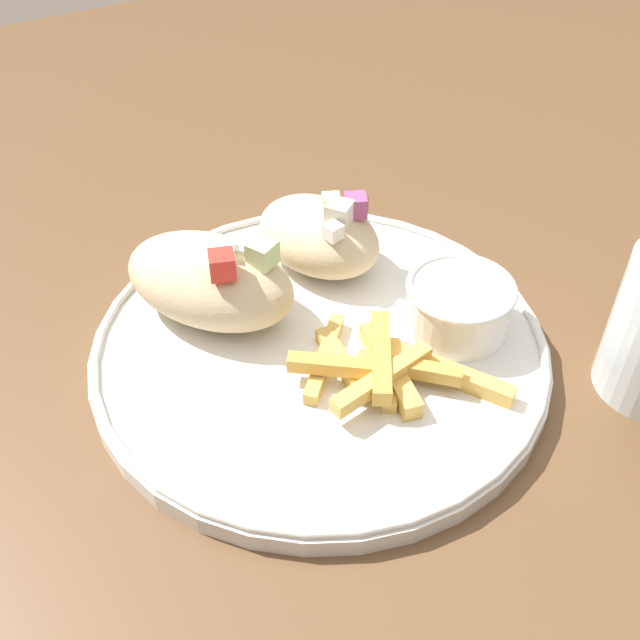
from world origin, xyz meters
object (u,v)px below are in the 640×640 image
Objects in this scene: pita_sandwich_near at (210,280)px; pita_sandwich_far at (319,235)px; fries_pile at (383,368)px; plate at (320,346)px; sauce_ramekin at (459,304)px.

pita_sandwich_near is 0.10m from pita_sandwich_far.
fries_pile is at bearing -31.44° from pita_sandwich_far.
sauce_ramekin is at bearing 68.14° from plate.
pita_sandwich_near is at bearing -150.20° from fries_pile.
fries_pile is (0.13, -0.03, -0.02)m from pita_sandwich_far.
fries_pile reaches higher than plate.
pita_sandwich_far is at bearing 168.04° from fries_pile.
sauce_ramekin is (-0.02, 0.07, 0.01)m from fries_pile.
sauce_ramekin is (0.10, 0.14, -0.01)m from pita_sandwich_near.
sauce_ramekin is at bearing 20.49° from pita_sandwich_near.
sauce_ramekin reaches higher than fries_pile.
pita_sandwich_near reaches higher than fries_pile.
pita_sandwich_near is 0.17m from sauce_ramekin.
sauce_ramekin is (0.11, 0.05, -0.01)m from pita_sandwich_far.
fries_pile is 0.08m from sauce_ramekin.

